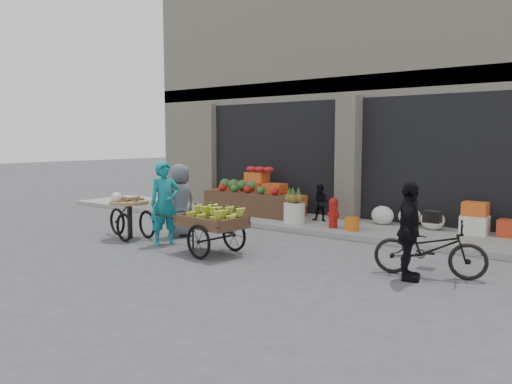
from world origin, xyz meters
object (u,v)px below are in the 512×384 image
Objects in this scene: pineapple_bin at (294,213)px; bicycle at (430,248)px; orange_bucket at (352,224)px; vendor_grey at (180,200)px; fire_hydrant at (333,212)px; seated_person at (321,203)px; cyclist at (409,231)px; vendor_woman at (165,203)px; tricycle_cart at (129,213)px; banana_cart at (210,220)px.

pineapple_bin is 0.30× the size of bicycle.
vendor_grey is (-3.05, -2.37, 0.55)m from orange_bucket.
fire_hydrant is 0.96m from seated_person.
orange_bucket is 0.20× the size of vendor_grey.
vendor_woman is at bearing 79.65° from cyclist.
tricycle_cart is (-2.58, -3.90, -0.02)m from seated_person.
cyclist is at bearing -36.33° from pineapple_bin.
cyclist is at bearing -45.24° from fire_hydrant.
vendor_grey reaches higher than seated_person.
vendor_woman is at bearing -108.03° from pineapple_bin.
fire_hydrant is 0.46× the size of cyclist.
pineapple_bin is 3.96m from tricycle_cart.
seated_person is 4.68m from tricycle_cart.
cyclist reaches higher than fire_hydrant.
bicycle is at bearing -54.66° from vendor_woman.
seated_person is 4.91m from cyclist.
seated_person reaches higher than orange_bucket.
vendor_woman reaches higher than seated_person.
vendor_grey is at bearing -120.42° from pineapple_bin.
fire_hydrant is 0.41× the size of bicycle.
cyclist is (3.88, -2.85, 0.40)m from pineapple_bin.
seated_person is 0.54× the size of vendor_woman.
vendor_grey is 0.95× the size of bicycle.
seated_person is 0.57× the size of vendor_grey.
vendor_woman is (-1.29, 0.05, 0.21)m from banana_cart.
orange_bucket is 3.54m from banana_cart.
vendor_grey reaches higher than fire_hydrant.
tricycle_cart is (-2.40, 0.04, -0.09)m from banana_cart.
banana_cart reaches higher than orange_bucket.
orange_bucket is 4.96m from tricycle_cart.
seated_person is (0.40, 0.60, 0.21)m from pineapple_bin.
banana_cart is (0.22, -3.34, 0.28)m from pineapple_bin.
vendor_woman is at bearing 9.58° from tricycle_cart.
bicycle reaches higher than fire_hydrant.
vendor_woman is at bearing 31.62° from vendor_grey.
banana_cart is (-0.88, -3.29, 0.15)m from fire_hydrant.
pineapple_bin is at bearing 176.42° from orange_bucket.
fire_hydrant is 3.40m from banana_cart.
tricycle_cart is (-2.18, -3.30, 0.20)m from pineapple_bin.
vendor_woman is 5.23m from bicycle.
fire_hydrant is 4.62m from tricycle_cart.
orange_bucket is 1.42m from seated_person.
pineapple_bin is at bearing 8.14° from vendor_woman.
tricycle_cart is at bearing 116.80° from vendor_woman.
pineapple_bin is 1.62× the size of orange_bucket.
tricycle_cart is 0.89× the size of vendor_grey.
vendor_grey is at bearing 159.00° from banana_cart.
vendor_woman is 4.97m from cyclist.
pineapple_bin is at bearing 38.34° from cyclist.
bicycle reaches higher than pineapple_bin.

